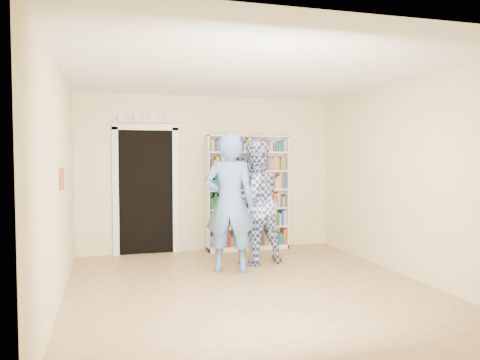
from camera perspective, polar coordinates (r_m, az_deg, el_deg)
name	(u,v)px	position (r m, az deg, el deg)	size (l,w,h in m)	color
floor	(251,288)	(6.05, 1.31, -13.04)	(5.00, 5.00, 0.00)	olive
ceiling	(251,72)	(5.91, 1.35, 13.02)	(5.00, 5.00, 0.00)	white
wall_back	(209,174)	(8.25, -3.77, 0.76)	(4.50, 4.50, 0.00)	beige
wall_left	(58,184)	(5.60, -21.27, -0.50)	(5.00, 5.00, 0.00)	beige
wall_right	(407,179)	(6.83, 19.68, 0.12)	(5.00, 5.00, 0.00)	beige
bookshelf	(248,192)	(8.28, 0.94, -1.50)	(1.47, 0.28, 2.02)	white
doorway	(146,185)	(8.08, -11.39, -0.56)	(1.10, 0.08, 2.43)	black
wall_art	(62,179)	(5.79, -20.90, 0.11)	(0.03, 0.25, 0.25)	maroon
man_blue	(230,203)	(6.69, -1.27, -2.83)	(0.72, 0.48, 1.99)	#537DB8
man_plaid	(254,202)	(7.22, 1.77, -2.71)	(0.93, 0.72, 1.91)	navy
paper_sheet	(265,205)	(7.09, 3.06, -3.02)	(0.20, 0.01, 0.28)	white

